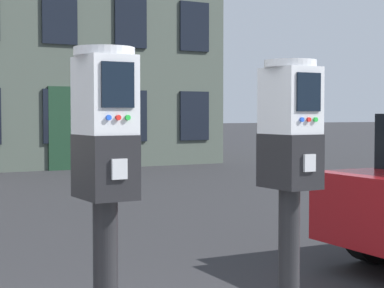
# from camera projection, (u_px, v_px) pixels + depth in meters

# --- Properties ---
(parking_meter_near_kerb) EXTENTS (0.22, 0.25, 1.51)m
(parking_meter_near_kerb) POSITION_uv_depth(u_px,v_px,m) (105.00, 180.00, 2.34)
(parking_meter_near_kerb) COLOR black
(parking_meter_near_kerb) RESTS_ON sidewalk_slab
(parking_meter_twin_adjacent) EXTENTS (0.22, 0.25, 1.50)m
(parking_meter_twin_adjacent) POSITION_uv_depth(u_px,v_px,m) (290.00, 173.00, 2.73)
(parking_meter_twin_adjacent) COLOR black
(parking_meter_twin_adjacent) RESTS_ON sidewalk_slab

